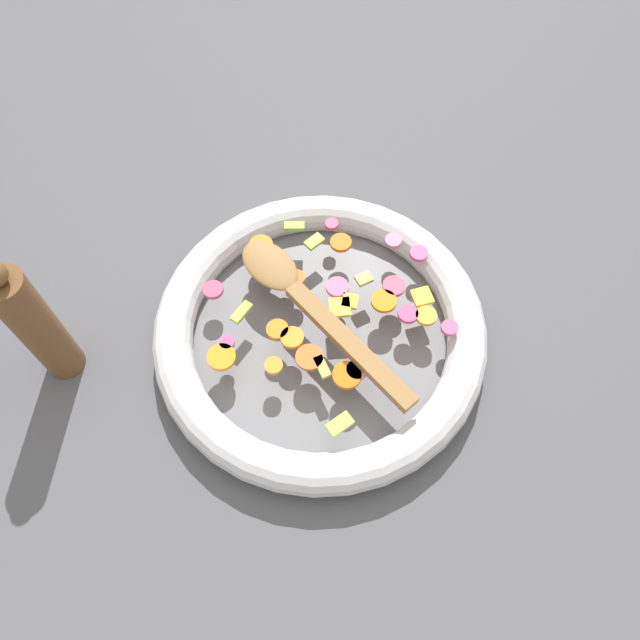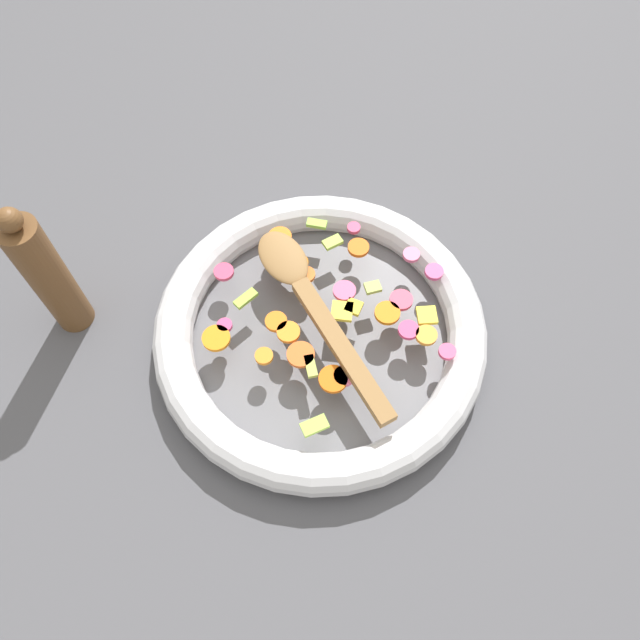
# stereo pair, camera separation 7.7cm
# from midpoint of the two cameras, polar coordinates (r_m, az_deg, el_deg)

# --- Properties ---
(ground_plane) EXTENTS (4.00, 4.00, 0.00)m
(ground_plane) POSITION_cam_midpoint_polar(r_m,az_deg,el_deg) (0.82, 2.70, -1.94)
(ground_plane) COLOR #4C4C51
(skillet) EXTENTS (0.43, 0.43, 0.05)m
(skillet) POSITION_cam_midpoint_polar(r_m,az_deg,el_deg) (0.80, 2.76, -1.22)
(skillet) COLOR slate
(skillet) RESTS_ON ground_plane
(chopped_vegetables) EXTENTS (0.30, 0.33, 0.01)m
(chopped_vegetables) POSITION_cam_midpoint_polar(r_m,az_deg,el_deg) (0.78, 3.70, 0.82)
(chopped_vegetables) COLOR orange
(chopped_vegetables) RESTS_ON skillet
(wooden_spoon) EXTENTS (0.21, 0.27, 0.01)m
(wooden_spoon) POSITION_cam_midpoint_polar(r_m,az_deg,el_deg) (0.77, 1.92, 1.66)
(wooden_spoon) COLOR olive
(wooden_spoon) RESTS_ON chopped_vegetables
(pepper_mill) EXTENTS (0.05, 0.05, 0.22)m
(pepper_mill) POSITION_cam_midpoint_polar(r_m,az_deg,el_deg) (0.80, -21.14, 3.60)
(pepper_mill) COLOR brown
(pepper_mill) RESTS_ON ground_plane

